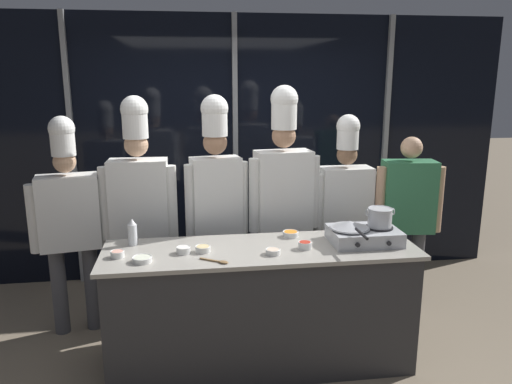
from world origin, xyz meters
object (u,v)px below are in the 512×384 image
object	(u,v)px
squeeze_bottle_clear	(133,233)
chef_line	(216,193)
prep_bowl_carrots	(291,234)
chef_pastry	(283,190)
prep_bowl_shrimp	(117,254)
prep_bowl_bean_sprouts	(142,259)
portable_stove	(364,235)
frying_pan	(350,225)
prep_bowl_chili_flakes	(305,245)
chef_apprentice	(345,203)
chef_sous	(139,200)
prep_bowl_rice	(183,250)
prep_bowl_ginger	(203,249)
person_guest	(407,210)
prep_bowl_chicken	(273,251)
stock_pot	(380,217)
serving_spoon_slotted	(219,261)
chef_head	(69,215)

from	to	relation	value
squeeze_bottle_clear	chef_line	distance (m)	0.80
prep_bowl_carrots	chef_pastry	size ratio (longest dim) A/B	0.06
prep_bowl_shrimp	prep_bowl_bean_sprouts	bearing A→B (deg)	-31.94
portable_stove	prep_bowl_shrimp	distance (m)	1.75
portable_stove	frying_pan	size ratio (longest dim) A/B	0.97
prep_bowl_chili_flakes	chef_apprentice	xyz separation A→B (m)	(0.55, 0.81, 0.07)
chef_sous	chef_pastry	world-z (taller)	chef_pastry
chef_line	prep_bowl_rice	bearing A→B (deg)	58.65
portable_stove	prep_bowl_ginger	world-z (taller)	portable_stove
person_guest	prep_bowl_rice	bearing A→B (deg)	25.73
portable_stove	prep_bowl_shrimp	size ratio (longest dim) A/B	5.26
squeeze_bottle_clear	prep_bowl_chicken	bearing A→B (deg)	-18.90
chef_line	chef_apprentice	distance (m)	1.15
prep_bowl_ginger	person_guest	size ratio (longest dim) A/B	0.07
stock_pot	chef_sous	world-z (taller)	chef_sous
chef_sous	chef_apprentice	xyz separation A→B (m)	(1.76, 0.03, -0.10)
portable_stove	chef_line	bearing A→B (deg)	148.32
serving_spoon_slotted	chef_line	world-z (taller)	chef_line
squeeze_bottle_clear	portable_stove	bearing A→B (deg)	-6.29
prep_bowl_bean_sprouts	chef_head	size ratio (longest dim) A/B	0.07
portable_stove	prep_bowl_carrots	bearing A→B (deg)	157.66
prep_bowl_chili_flakes	prep_bowl_ginger	bearing A→B (deg)	176.86
prep_bowl_ginger	frying_pan	bearing A→B (deg)	1.58
squeeze_bottle_clear	chef_line	bearing A→B (deg)	35.78
frying_pan	chef_apprentice	world-z (taller)	chef_apprentice
prep_bowl_rice	chef_pastry	distance (m)	1.13
prep_bowl_chili_flakes	chef_sous	distance (m)	1.44
prep_bowl_rice	chef_apprentice	distance (m)	1.61
prep_bowl_chili_flakes	person_guest	size ratio (longest dim) A/B	0.06
prep_bowl_rice	prep_bowl_shrimp	bearing A→B (deg)	-177.64
person_guest	portable_stove	bearing A→B (deg)	52.01
squeeze_bottle_clear	prep_bowl_rice	xyz separation A→B (m)	(0.36, -0.23, -0.07)
prep_bowl_chili_flakes	serving_spoon_slotted	size ratio (longest dim) A/B	0.50
stock_pot	person_guest	size ratio (longest dim) A/B	0.13
portable_stove	prep_bowl_rice	bearing A→B (deg)	-178.21
prep_bowl_ginger	serving_spoon_slotted	bearing A→B (deg)	-65.26
frying_pan	person_guest	distance (m)	0.97
portable_stove	chef_line	world-z (taller)	chef_line
prep_bowl_chicken	chef_head	distance (m)	1.74
frying_pan	stock_pot	bearing A→B (deg)	1.07
frying_pan	squeeze_bottle_clear	distance (m)	1.57
stock_pot	prep_bowl_shrimp	world-z (taller)	stock_pot
squeeze_bottle_clear	prep_bowl_shrimp	size ratio (longest dim) A/B	2.10
prep_bowl_bean_sprouts	chef_pastry	bearing A→B (deg)	37.25
prep_bowl_carrots	person_guest	distance (m)	1.20
stock_pot	chef_apprentice	size ratio (longest dim) A/B	0.11
chef_head	prep_bowl_ginger	bearing A→B (deg)	134.98
prep_bowl_chili_flakes	chef_apprentice	distance (m)	0.99
frying_pan	prep_bowl_chicken	bearing A→B (deg)	-166.26
prep_bowl_rice	prep_bowl_bean_sprouts	distance (m)	0.30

